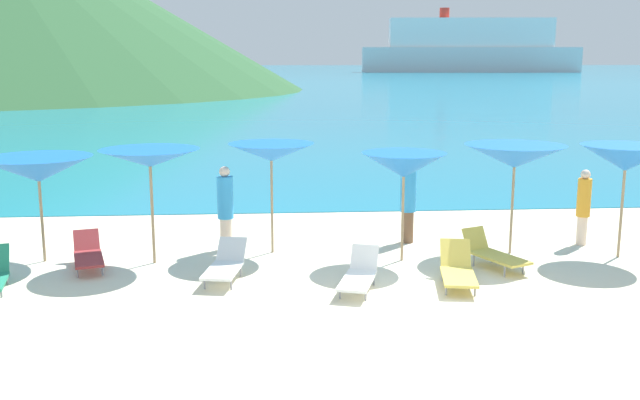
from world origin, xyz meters
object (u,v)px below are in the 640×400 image
umbrella_1 (38,170)px  lounge_chair_5 (493,253)px  lounge_chair_4 (359,274)px  umbrella_2 (150,158)px  beachgoer_3 (225,206)px  lounge_chair_6 (225,264)px  cruise_ship (470,48)px  umbrella_3 (271,153)px  umbrella_4 (404,165)px  umbrella_6 (626,158)px  beachgoer_4 (408,199)px  umbrella_5 (515,156)px  lounge_chair_3 (458,269)px  lounge_chair_2 (88,254)px  beachgoer_2 (583,205)px

umbrella_1 → lounge_chair_5: (9.10, -1.14, -1.61)m
lounge_chair_4 → umbrella_2: bearing=170.5°
umbrella_2 → beachgoer_3: (1.42, 0.94, -1.19)m
lounge_chair_6 → cruise_ship: cruise_ship is taller
beachgoer_3 → cruise_ship: 213.30m
lounge_chair_4 → umbrella_3: bearing=137.6°
cruise_ship → umbrella_3: bearing=-101.8°
umbrella_4 → umbrella_6: bearing=-1.2°
umbrella_3 → umbrella_6: bearing=-7.2°
lounge_chair_6 → cruise_ship: 215.38m
umbrella_4 → beachgoer_4: umbrella_4 is taller
beachgoer_3 → beachgoer_4: bearing=72.5°
umbrella_4 → lounge_chair_4: bearing=-121.8°
umbrella_5 → lounge_chair_3: umbrella_5 is taller
lounge_chair_2 → lounge_chair_4: bearing=-33.9°
beachgoer_3 → umbrella_3: bearing=51.4°
umbrella_1 → umbrella_3: (4.71, 0.35, 0.26)m
lounge_chair_3 → beachgoer_2: (3.55, 2.69, 0.62)m
umbrella_3 → umbrella_5: size_ratio=1.01×
umbrella_2 → lounge_chair_3: 6.40m
umbrella_3 → lounge_chair_6: size_ratio=1.42×
beachgoer_4 → lounge_chair_5: bearing=17.0°
umbrella_5 → beachgoer_3: bearing=173.1°
beachgoer_3 → lounge_chair_5: bearing=49.3°
umbrella_4 → lounge_chair_3: umbrella_4 is taller
lounge_chair_2 → beachgoer_3: beachgoer_3 is taller
beachgoer_3 → beachgoer_2: bearing=66.5°
lounge_chair_6 → beachgoer_2: size_ratio=0.98×
lounge_chair_6 → umbrella_2: bearing=150.7°
beachgoer_2 → umbrella_6: bearing=-18.9°
beachgoer_4 → beachgoer_3: bearing=-99.7°
umbrella_3 → lounge_chair_6: umbrella_3 is taller
lounge_chair_5 → beachgoer_3: beachgoer_3 is taller
umbrella_5 → lounge_chair_2: (-8.79, -0.47, -1.81)m
umbrella_6 → lounge_chair_3: (-3.88, -1.62, -1.81)m
umbrella_6 → lounge_chair_4: umbrella_6 is taller
lounge_chair_3 → beachgoer_3: (-4.40, 2.84, 0.68)m
cruise_ship → umbrella_2: bearing=-102.4°
umbrella_3 → lounge_chair_4: umbrella_3 is taller
umbrella_6 → beachgoer_3: size_ratio=1.29×
lounge_chair_3 → beachgoer_2: beachgoer_2 is taller
umbrella_1 → lounge_chair_2: size_ratio=1.41×
umbrella_4 → beachgoer_2: umbrella_4 is taller
umbrella_4 → umbrella_3: bearing=162.8°
umbrella_5 → umbrella_6: size_ratio=0.99×
lounge_chair_5 → beachgoer_2: (2.55, 1.63, 0.61)m
umbrella_6 → lounge_chair_6: (-8.18, -0.97, -1.80)m
lounge_chair_3 → lounge_chair_4: bearing=-167.3°
umbrella_6 → umbrella_2: bearing=178.4°
umbrella_3 → umbrella_4: (2.68, -0.83, -0.18)m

